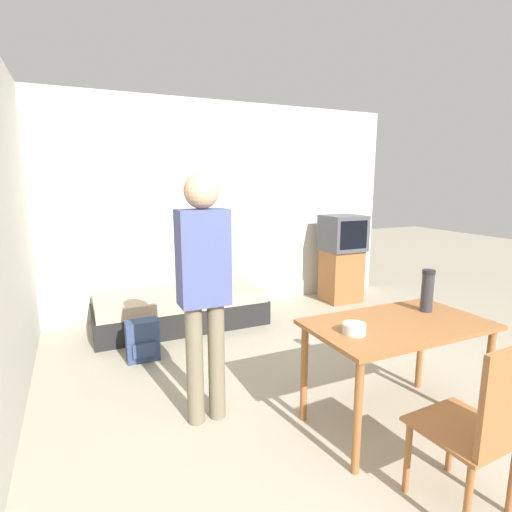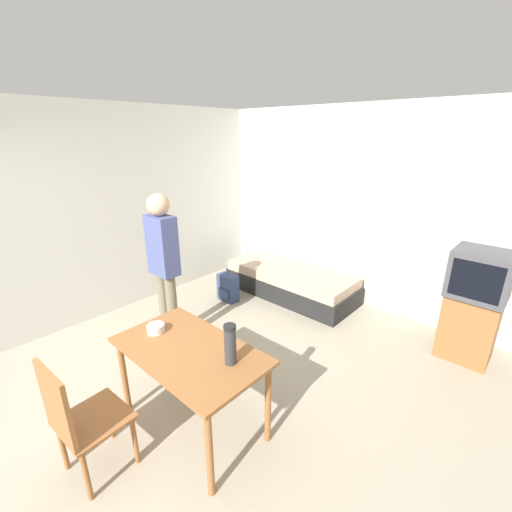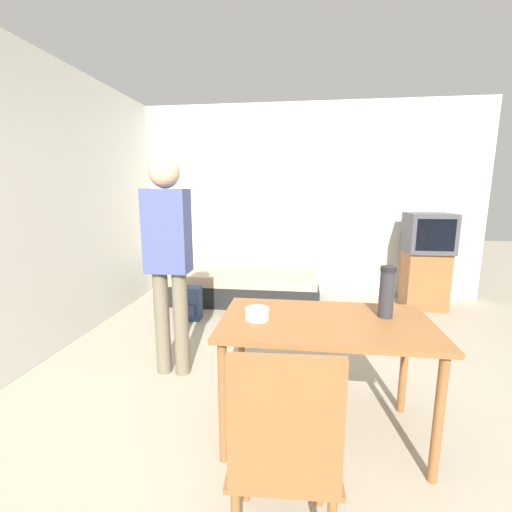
{
  "view_description": "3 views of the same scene",
  "coord_description": "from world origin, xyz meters",
  "px_view_note": "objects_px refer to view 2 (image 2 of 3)",
  "views": [
    {
      "loc": [
        -1.67,
        -1.15,
        1.71
      ],
      "look_at": [
        -0.25,
        1.96,
        1.06
      ],
      "focal_mm": 28.0,
      "sensor_mm": 36.0,
      "label": 1
    },
    {
      "loc": [
        2.19,
        -0.52,
        2.34
      ],
      "look_at": [
        -0.2,
        2.13,
        1.05
      ],
      "focal_mm": 24.0,
      "sensor_mm": 36.0,
      "label": 2
    },
    {
      "loc": [
        0.13,
        -1.15,
        1.5
      ],
      "look_at": [
        -0.31,
        2.19,
        0.86
      ],
      "focal_mm": 24.0,
      "sensor_mm": 36.0,
      "label": 3
    }
  ],
  "objects_px": {
    "mate_bowl": "(156,328)",
    "daybed": "(291,282)",
    "thermos_flask": "(230,343)",
    "dining_table": "(190,359)",
    "tv": "(474,303)",
    "person_standing": "(164,260)",
    "wooden_chair": "(77,417)",
    "backpack": "(228,288)"
  },
  "relations": [
    {
      "from": "daybed",
      "to": "dining_table",
      "type": "distance_m",
      "value": 2.73
    },
    {
      "from": "mate_bowl",
      "to": "wooden_chair",
      "type": "bearing_deg",
      "value": -75.22
    },
    {
      "from": "person_standing",
      "to": "tv",
      "type": "bearing_deg",
      "value": 37.09
    },
    {
      "from": "daybed",
      "to": "dining_table",
      "type": "xyz_separation_m",
      "value": [
        0.89,
        -2.54,
        0.45
      ]
    },
    {
      "from": "thermos_flask",
      "to": "mate_bowl",
      "type": "distance_m",
      "value": 0.79
    },
    {
      "from": "dining_table",
      "to": "wooden_chair",
      "type": "relative_size",
      "value": 1.28
    },
    {
      "from": "person_standing",
      "to": "backpack",
      "type": "distance_m",
      "value": 1.47
    },
    {
      "from": "thermos_flask",
      "to": "mate_bowl",
      "type": "height_order",
      "value": "thermos_flask"
    },
    {
      "from": "daybed",
      "to": "tv",
      "type": "bearing_deg",
      "value": 1.01
    },
    {
      "from": "tv",
      "to": "wooden_chair",
      "type": "height_order",
      "value": "tv"
    },
    {
      "from": "dining_table",
      "to": "wooden_chair",
      "type": "xyz_separation_m",
      "value": [
        -0.2,
        -0.8,
        -0.12
      ]
    },
    {
      "from": "wooden_chair",
      "to": "person_standing",
      "type": "distance_m",
      "value": 1.78
    },
    {
      "from": "tv",
      "to": "mate_bowl",
      "type": "distance_m",
      "value": 3.21
    },
    {
      "from": "mate_bowl",
      "to": "backpack",
      "type": "height_order",
      "value": "mate_bowl"
    },
    {
      "from": "daybed",
      "to": "wooden_chair",
      "type": "xyz_separation_m",
      "value": [
        0.69,
        -3.35,
        0.33
      ]
    },
    {
      "from": "mate_bowl",
      "to": "daybed",
      "type": "bearing_deg",
      "value": 100.7
    },
    {
      "from": "thermos_flask",
      "to": "backpack",
      "type": "bearing_deg",
      "value": 137.42
    },
    {
      "from": "daybed",
      "to": "wooden_chair",
      "type": "distance_m",
      "value": 3.43
    },
    {
      "from": "tv",
      "to": "thermos_flask",
      "type": "bearing_deg",
      "value": -113.59
    },
    {
      "from": "daybed",
      "to": "thermos_flask",
      "type": "height_order",
      "value": "thermos_flask"
    },
    {
      "from": "daybed",
      "to": "dining_table",
      "type": "bearing_deg",
      "value": -70.7
    },
    {
      "from": "person_standing",
      "to": "thermos_flask",
      "type": "relative_size",
      "value": 5.61
    },
    {
      "from": "daybed",
      "to": "backpack",
      "type": "relative_size",
      "value": 4.95
    },
    {
      "from": "wooden_chair",
      "to": "mate_bowl",
      "type": "height_order",
      "value": "wooden_chair"
    },
    {
      "from": "mate_bowl",
      "to": "person_standing",
      "type": "bearing_deg",
      "value": 141.5
    },
    {
      "from": "thermos_flask",
      "to": "person_standing",
      "type": "bearing_deg",
      "value": 162.47
    },
    {
      "from": "dining_table",
      "to": "person_standing",
      "type": "distance_m",
      "value": 1.38
    },
    {
      "from": "tv",
      "to": "person_standing",
      "type": "relative_size",
      "value": 0.7
    },
    {
      "from": "wooden_chair",
      "to": "backpack",
      "type": "bearing_deg",
      "value": 116.01
    },
    {
      "from": "dining_table",
      "to": "wooden_chair",
      "type": "bearing_deg",
      "value": -104.09
    },
    {
      "from": "tv",
      "to": "dining_table",
      "type": "distance_m",
      "value": 2.96
    },
    {
      "from": "mate_bowl",
      "to": "dining_table",
      "type": "bearing_deg",
      "value": 5.1
    },
    {
      "from": "dining_table",
      "to": "mate_bowl",
      "type": "height_order",
      "value": "mate_bowl"
    },
    {
      "from": "daybed",
      "to": "mate_bowl",
      "type": "bearing_deg",
      "value": -79.3
    },
    {
      "from": "daybed",
      "to": "wooden_chair",
      "type": "height_order",
      "value": "wooden_chair"
    },
    {
      "from": "daybed",
      "to": "person_standing",
      "type": "height_order",
      "value": "person_standing"
    },
    {
      "from": "daybed",
      "to": "thermos_flask",
      "type": "bearing_deg",
      "value": -62.87
    },
    {
      "from": "tv",
      "to": "wooden_chair",
      "type": "relative_size",
      "value": 1.27
    },
    {
      "from": "dining_table",
      "to": "wooden_chair",
      "type": "height_order",
      "value": "wooden_chair"
    },
    {
      "from": "person_standing",
      "to": "mate_bowl",
      "type": "bearing_deg",
      "value": -38.5
    },
    {
      "from": "backpack",
      "to": "thermos_flask",
      "type": "bearing_deg",
      "value": -42.58
    },
    {
      "from": "daybed",
      "to": "dining_table",
      "type": "relative_size",
      "value": 1.59
    }
  ]
}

